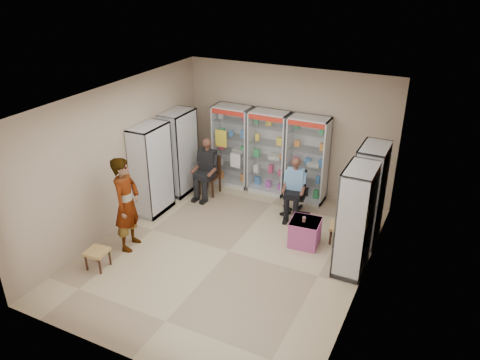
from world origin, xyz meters
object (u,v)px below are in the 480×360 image
at_px(cabinet_left_far, 179,153).
at_px(office_chair, 295,193).
at_px(cabinet_back_left, 233,146).
at_px(pink_trunk, 305,233).
at_px(wooden_chair, 209,175).
at_px(cabinet_left_near, 152,170).
at_px(seated_shopkeeper, 295,189).
at_px(cabinet_right_near, 355,220).
at_px(woven_stool_a, 339,233).
at_px(woven_stool_b, 98,259).
at_px(cabinet_back_right, 307,160).
at_px(standing_man, 127,204).
at_px(cabinet_right_far, 369,194).
at_px(cabinet_back_mid, 269,153).

xyz_separation_m(cabinet_left_far, office_chair, (2.85, 0.16, -0.50)).
xyz_separation_m(cabinet_back_left, pink_trunk, (2.52, -1.85, -0.73)).
height_order(wooden_chair, office_chair, office_chair).
height_order(cabinet_left_near, seated_shopkeeper, cabinet_left_near).
bearing_deg(cabinet_right_near, woven_stool_a, 29.11).
height_order(cabinet_right_near, woven_stool_b, cabinet_right_near).
height_order(cabinet_back_left, office_chair, cabinet_back_left).
bearing_deg(seated_shopkeeper, pink_trunk, -68.78).
distance_m(cabinet_back_right, office_chair, 0.92).
bearing_deg(woven_stool_b, cabinet_back_left, 81.95).
bearing_deg(cabinet_left_far, woven_stool_b, 5.69).
xyz_separation_m(office_chair, standing_man, (-2.43, -2.64, 0.44)).
bearing_deg(cabinet_left_near, seated_shopkeeper, 112.99).
height_order(cabinet_right_far, woven_stool_a, cabinet_right_far).
bearing_deg(cabinet_left_far, cabinet_right_far, 87.43).
bearing_deg(cabinet_back_left, cabinet_left_far, -135.00).
relative_size(cabinet_back_left, cabinet_right_near, 1.00).
height_order(cabinet_left_far, office_chair, cabinet_left_far).
bearing_deg(cabinet_right_near, cabinet_left_far, 73.75).
xyz_separation_m(cabinet_back_mid, cabinet_right_near, (2.58, -2.23, 0.00)).
xyz_separation_m(cabinet_back_right, wooden_chair, (-2.15, -0.73, -0.53)).
bearing_deg(cabinet_back_mid, cabinet_right_near, -40.84).
distance_m(cabinet_back_mid, seated_shopkeeper, 1.32).
height_order(cabinet_left_far, cabinet_left_near, same).
bearing_deg(cabinet_back_left, wooden_chair, -108.90).
distance_m(cabinet_back_right, wooden_chair, 2.33).
height_order(office_chair, standing_man, standing_man).
relative_size(cabinet_left_near, seated_shopkeeper, 1.57).
distance_m(cabinet_back_left, cabinet_back_right, 1.90).
relative_size(cabinet_back_mid, cabinet_right_far, 1.00).
bearing_deg(office_chair, cabinet_left_near, -165.23).
height_order(cabinet_right_far, cabinet_left_near, same).
height_order(cabinet_back_mid, standing_man, cabinet_back_mid).
height_order(cabinet_left_near, woven_stool_b, cabinet_left_near).
distance_m(cabinet_back_mid, cabinet_left_near, 2.77).
xyz_separation_m(cabinet_right_far, woven_stool_b, (-4.13, -3.11, -0.82)).
distance_m(cabinet_back_left, pink_trunk, 3.21).
distance_m(cabinet_right_near, office_chair, 2.23).
xyz_separation_m(pink_trunk, standing_man, (-3.03, -1.56, 0.67)).
height_order(cabinet_back_right, cabinet_right_near, same).
bearing_deg(office_chair, standing_man, -141.68).
height_order(cabinet_back_mid, woven_stool_b, cabinet_back_mid).
bearing_deg(pink_trunk, cabinet_left_near, -177.04).
xyz_separation_m(cabinet_left_far, wooden_chair, (0.68, 0.20, -0.53)).
distance_m(office_chair, woven_stool_a, 1.40).
height_order(cabinet_back_mid, cabinet_left_far, same).
xyz_separation_m(cabinet_left_near, office_chair, (2.85, 1.26, -0.50)).
bearing_deg(cabinet_left_near, standing_man, 16.92).
xyz_separation_m(wooden_chair, standing_man, (-0.26, -2.68, 0.47)).
bearing_deg(pink_trunk, woven_stool_a, 34.15).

